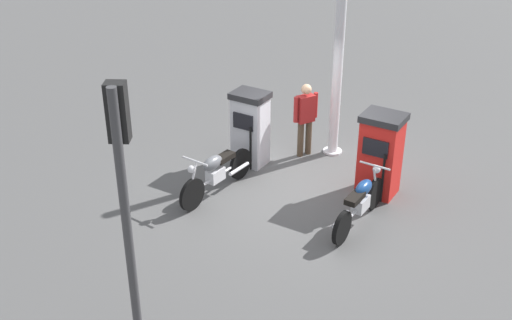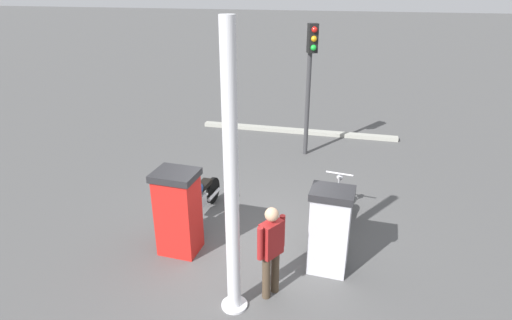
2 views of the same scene
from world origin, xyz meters
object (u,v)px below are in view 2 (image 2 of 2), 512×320
motorcycle_near_pump (332,206)px  motorcycle_far_pump (199,199)px  roadside_traffic_light (310,68)px  fuel_pump_far (178,212)px  attendant_person (271,247)px  fuel_pump_near (330,230)px  canopy_support_pole (231,187)px

motorcycle_near_pump → motorcycle_far_pump: (-0.21, 2.69, -0.02)m
roadside_traffic_light → fuel_pump_far: bearing=160.4°
attendant_person → roadside_traffic_light: (5.85, 0.03, 1.56)m
fuel_pump_far → motorcycle_near_pump: 3.02m
fuel_pump_far → motorcycle_far_pump: (1.17, 0.03, -0.37)m
motorcycle_near_pump → roadside_traffic_light: 4.24m
fuel_pump_far → attendant_person: bearing=-114.4°
fuel_pump_near → attendant_person: size_ratio=0.98×
motorcycle_near_pump → fuel_pump_far: bearing=117.5°
canopy_support_pole → attendant_person: bearing=-52.5°
fuel_pump_far → roadside_traffic_light: 5.58m
motorcycle_near_pump → attendant_person: size_ratio=1.29×
fuel_pump_far → roadside_traffic_light: size_ratio=0.44×
attendant_person → canopy_support_pole: 1.32m
roadside_traffic_light → attendant_person: bearing=-179.7°
fuel_pump_near → motorcycle_near_pump: fuel_pump_near is taller
fuel_pump_far → attendant_person: fuel_pump_far is taller
fuel_pump_far → attendant_person: size_ratio=1.02×
fuel_pump_near → motorcycle_near_pump: bearing=-0.0°
attendant_person → canopy_support_pole: (-0.38, 0.50, 1.16)m
motorcycle_far_pump → canopy_support_pole: (-2.38, -1.36, 1.61)m
fuel_pump_far → motorcycle_far_pump: fuel_pump_far is taller
fuel_pump_near → roadside_traffic_light: 5.36m
fuel_pump_near → canopy_support_pole: (-1.21, 1.33, 1.27)m
fuel_pump_far → fuel_pump_near: bearing=-90.0°
fuel_pump_far → attendant_person: 2.00m
fuel_pump_near → motorcycle_near_pump: (1.38, -0.00, -0.32)m
motorcycle_near_pump → attendant_person: attendant_person is taller
roadside_traffic_light → motorcycle_far_pump: bearing=154.6°
fuel_pump_near → attendant_person: bearing=134.6°
motorcycle_near_pump → canopy_support_pole: 3.32m
roadside_traffic_light → motorcycle_near_pump: bearing=-166.6°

